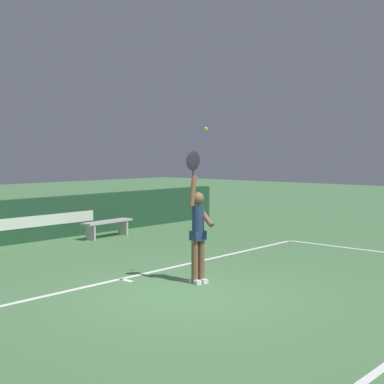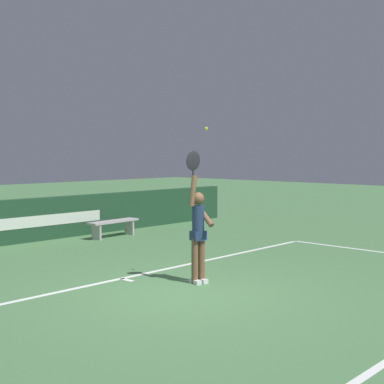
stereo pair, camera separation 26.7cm
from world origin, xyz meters
name	(u,v)px [view 2 (the right image)]	position (x,y,z in m)	size (l,w,h in m)	color
ground_plane	(184,294)	(0.00, 0.00, 0.00)	(60.00, 60.00, 0.00)	#4C7A49
court_lines	(232,306)	(0.00, -0.99, 0.00)	(11.46, 5.21, 0.00)	white
tennis_player	(198,229)	(0.69, 0.33, 0.94)	(0.45, 0.44, 2.30)	brown
tennis_ball	(206,129)	(0.80, 0.25, 2.64)	(0.06, 0.06, 0.06)	#C4D931
courtside_bench_far	(113,224)	(2.94, 5.45, 0.34)	(1.56, 0.46, 0.45)	#B7ABAF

